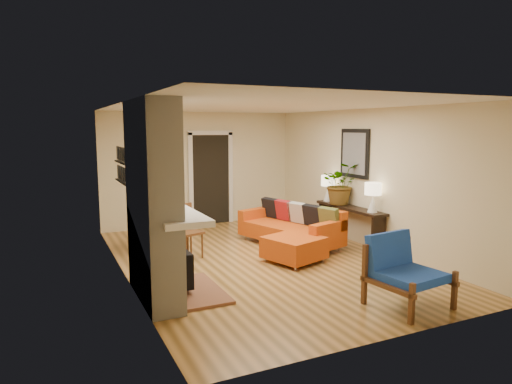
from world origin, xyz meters
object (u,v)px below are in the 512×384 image
sofa (293,226)px  dining_table (164,219)px  houseplant (341,183)px  lamp_near (373,194)px  blue_chair (402,267)px  console_table (350,214)px  lamp_far (328,185)px  ottoman (294,247)px

sofa → dining_table: 2.45m
houseplant → lamp_near: bearing=-89.4°
blue_chair → lamp_near: (1.30, 2.17, 0.58)m
sofa → dining_table: (-2.38, 0.55, 0.25)m
console_table → blue_chair: bearing=-114.7°
console_table → lamp_far: 0.90m
lamp_near → lamp_far: same height
lamp_far → ottoman: bearing=-139.2°
lamp_near → blue_chair: bearing=-120.9°
lamp_far → blue_chair: bearing=-109.9°
blue_chair → lamp_far: 3.86m
blue_chair → dining_table: dining_table is taller
blue_chair → lamp_near: bearing=59.1°
dining_table → console_table: 3.55m
console_table → lamp_near: 0.82m
sofa → ottoman: size_ratio=2.11×
dining_table → lamp_far: size_ratio=3.27×
sofa → houseplant: size_ratio=2.66×
lamp_far → houseplant: size_ratio=0.64×
console_table → lamp_near: size_ratio=3.43×
sofa → blue_chair: size_ratio=2.32×
blue_chair → houseplant: size_ratio=1.14×
console_table → dining_table: bearing=164.6°
console_table → lamp_far: bearing=90.0°
console_table → houseplant: 0.64m
blue_chair → houseplant: 3.45m
console_table → sofa: bearing=159.2°
dining_table → ottoman: bearing=-40.9°
ottoman → houseplant: (1.60, 0.93, 0.90)m
sofa → lamp_near: bearing=-45.3°
lamp_far → console_table: bearing=-90.0°
blue_chair → lamp_near: size_ratio=1.78×
sofa → houseplant: houseplant is taller
lamp_near → sofa: bearing=134.7°
blue_chair → dining_table: size_ratio=0.54×
blue_chair → console_table: 3.12m
dining_table → houseplant: (3.41, -0.64, 0.54)m
dining_table → lamp_far: bearing=-3.1°
ottoman → blue_chair: 2.24m
ottoman → lamp_far: (1.61, 1.39, 0.82)m
console_table → lamp_near: bearing=-90.0°
lamp_near → lamp_far: bearing=90.0°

